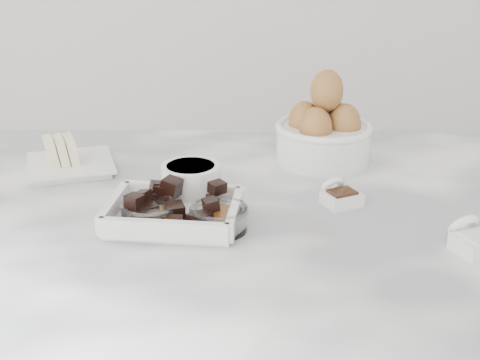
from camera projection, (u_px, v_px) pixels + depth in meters
name	position (u px, v px, depth m)	size (l,w,h in m)	color
marble_slab	(227.00, 225.00, 0.99)	(1.20, 0.80, 0.04)	white
chocolate_dish	(174.00, 209.00, 0.94)	(0.20, 0.16, 0.05)	white
butter_plate	(69.00, 159.00, 1.14)	(0.18, 0.18, 0.06)	white
sugar_ramekin	(191.00, 180.00, 1.02)	(0.09, 0.09, 0.05)	white
egg_bowl	(324.00, 132.00, 1.17)	(0.17, 0.17, 0.16)	white
honey_bowl	(150.00, 214.00, 0.93)	(0.08, 0.08, 0.04)	white
zest_bowl	(219.00, 217.00, 0.92)	(0.08, 0.08, 0.04)	white
vanilla_spoon	(339.00, 195.00, 1.01)	(0.07, 0.08, 0.04)	white
salt_spoon	(475.00, 239.00, 0.87)	(0.08, 0.09, 0.05)	white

